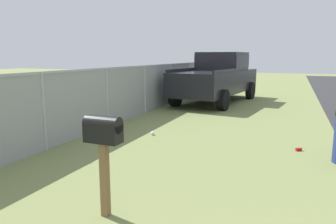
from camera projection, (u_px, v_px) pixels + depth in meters
name	position (u px, v px, depth m)	size (l,w,h in m)	color
mailbox	(103.00, 138.00, 3.73)	(0.22, 0.45, 1.25)	brown
pickup_truck	(218.00, 76.00, 13.40)	(5.70, 2.78, 2.09)	black
fence_section	(128.00, 91.00, 9.67)	(16.57, 0.07, 1.62)	#9EA3A8
litter_can_far_scatter	(299.00, 149.00, 6.53)	(0.07, 0.07, 0.12)	red
litter_cup_midfield_b	(152.00, 133.00, 7.86)	(0.08, 0.08, 0.10)	white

